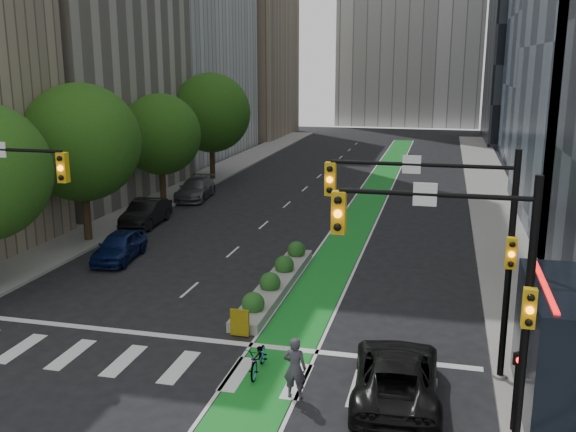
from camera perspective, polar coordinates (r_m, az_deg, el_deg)
The scene contains 21 objects.
ground at distance 22.84m, azimuth -8.64°, elevation -12.05°, with size 160.00×160.00×0.00m, color black.
sidewalk_left at distance 49.24m, azimuth -10.40°, elevation 1.88°, with size 3.60×90.00×0.15m, color gray.
sidewalk_right at distance 45.20m, azimuth 18.10°, elevation 0.40°, with size 3.60×90.00×0.15m, color gray.
bike_lane_paint at distance 50.21m, azimuth 7.65°, elevation 2.13°, with size 2.20×70.00×0.01m, color #178225.
building_tan_far at distance 89.57m, azimuth -4.73°, elevation 15.49°, with size 14.00×16.00×26.00m, color tan.
building_dark_end at distance 87.90m, azimuth 22.33°, elevation 15.26°, with size 14.00×18.00×28.00m, color black.
tree_mid at distance 36.64m, azimuth -17.89°, elevation 6.22°, with size 6.40×6.40×8.78m.
tree_midfar at distance 45.47m, azimuth -11.27°, elevation 7.11°, with size 5.60×5.60×7.76m.
tree_far at distance 54.60m, azimuth -6.86°, elevation 9.09°, with size 6.60×6.60×9.00m.
signal_right at distance 20.09m, azimuth 14.95°, elevation -1.35°, with size 5.82×0.51×7.20m.
signal_far_right at distance 15.80m, azimuth 16.28°, elevation -5.67°, with size 4.82×0.51×7.20m.
median_planter at distance 28.52m, azimuth -1.05°, elevation -5.80°, with size 1.20×10.26×1.10m.
ped_signal_post at distance 18.48m, azimuth 19.66°, elevation -13.74°, with size 0.32×0.43×2.46m.
bicycle at distance 21.23m, azimuth -2.64°, elevation -12.50°, with size 0.66×1.88×0.99m, color gray.
cyclist at distance 19.54m, azimuth 0.61°, elevation -13.36°, with size 0.70×0.46×1.93m, color #3B3742.
parked_car_left_near at distance 33.61m, azimuth -14.76°, elevation -2.60°, with size 1.74×4.32×1.47m, color #0B1743.
parked_car_left_mid at distance 40.34m, azimuth -12.51°, elevation 0.28°, with size 1.69×4.85×1.60m, color black.
parked_car_left_far at distance 47.62m, azimuth -8.22°, elevation 2.41°, with size 2.11×5.20×1.51m, color #4F5053.
parked_car_right at distance 19.89m, azimuth 9.60°, elevation -13.74°, with size 2.49×5.40×1.50m, color black.
pedestrian_near at distance 23.09m, azimuth 20.63°, elevation -9.66°, with size 0.88×0.68×1.80m, color gray.
pedestrian_far at distance 25.67m, azimuth 22.36°, elevation -7.53°, with size 1.03×0.43×1.76m, color gray.
Camera 1 is at (8.10, -18.99, 9.79)m, focal length 40.00 mm.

